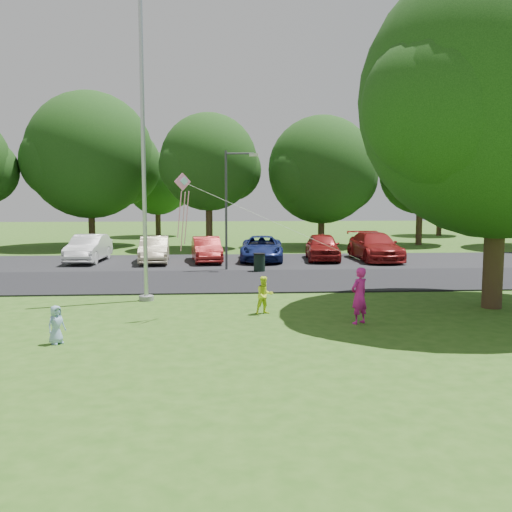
{
  "coord_description": "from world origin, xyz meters",
  "views": [
    {
      "loc": [
        -1.11,
        -14.27,
        3.62
      ],
      "look_at": [
        0.16,
        4.0,
        1.6
      ],
      "focal_mm": 40.0,
      "sensor_mm": 36.0,
      "label": 1
    }
  ],
  "objects": [
    {
      "name": "street_lamp",
      "position": [
        -0.43,
        12.28,
        3.35
      ],
      "size": [
        1.57,
        0.36,
        5.58
      ],
      "rotation": [
        0.0,
        0.0,
        -0.14
      ],
      "color": "#3F3F44",
      "rests_on": "ground"
    },
    {
      "name": "big_tree",
      "position": [
        7.5,
        2.91,
        6.3
      ],
      "size": [
        9.29,
        8.63,
        10.82
      ],
      "rotation": [
        0.0,
        0.0,
        -0.3
      ],
      "color": "#332316",
      "rests_on": "ground"
    },
    {
      "name": "park_road",
      "position": [
        0.0,
        9.0,
        0.03
      ],
      "size": [
        60.0,
        6.0,
        0.06
      ],
      "primitive_type": "cube",
      "color": "black",
      "rests_on": "ground"
    },
    {
      "name": "child_yellow",
      "position": [
        0.32,
        2.56,
        0.57
      ],
      "size": [
        0.67,
        0.59,
        1.14
      ],
      "primitive_type": "imported",
      "rotation": [
        0.0,
        0.0,
        0.33
      ],
      "color": "#E2FF28",
      "rests_on": "ground"
    },
    {
      "name": "ground",
      "position": [
        0.0,
        0.0,
        0.0
      ],
      "size": [
        120.0,
        120.0,
        0.0
      ],
      "primitive_type": "plane",
      "color": "#2C5616",
      "rests_on": "ground"
    },
    {
      "name": "parked_cars",
      "position": [
        0.95,
        15.58,
        0.75
      ],
      "size": [
        17.09,
        5.22,
        1.47
      ],
      "color": "silver",
      "rests_on": "ground"
    },
    {
      "name": "flagpole",
      "position": [
        -3.5,
        5.0,
        4.17
      ],
      "size": [
        0.5,
        0.5,
        10.0
      ],
      "color": "#B7BABF",
      "rests_on": "ground"
    },
    {
      "name": "parking_strip",
      "position": [
        0.0,
        15.5,
        0.03
      ],
      "size": [
        42.0,
        7.0,
        0.06
      ],
      "primitive_type": "cube",
      "color": "black",
      "rests_on": "ground"
    },
    {
      "name": "woman",
      "position": [
        2.83,
        1.09,
        0.79
      ],
      "size": [
        0.69,
        0.64,
        1.58
      ],
      "primitive_type": "imported",
      "rotation": [
        0.0,
        0.0,
        3.74
      ],
      "color": "#C61A86",
      "rests_on": "ground"
    },
    {
      "name": "trash_can",
      "position": [
        0.85,
        11.61,
        0.45
      ],
      "size": [
        0.56,
        0.56,
        0.88
      ],
      "rotation": [
        0.0,
        0.0,
        -0.11
      ],
      "color": "black",
      "rests_on": "ground"
    },
    {
      "name": "tree_row",
      "position": [
        1.59,
        24.23,
        5.71
      ],
      "size": [
        64.35,
        11.94,
        10.88
      ],
      "color": "#332316",
      "rests_on": "ground"
    },
    {
      "name": "child_blue",
      "position": [
        -4.98,
        -0.52,
        0.47
      ],
      "size": [
        0.52,
        0.55,
        0.94
      ],
      "primitive_type": "imported",
      "rotation": [
        0.0,
        0.0,
        0.89
      ],
      "color": "#8FB0DB",
      "rests_on": "ground"
    },
    {
      "name": "kite",
      "position": [
        -1.92,
        2.13,
        3.44
      ],
      "size": [
        5.13,
        1.31,
        2.41
      ],
      "rotation": [
        0.0,
        0.0,
        0.48
      ],
      "color": "pink",
      "rests_on": "ground"
    },
    {
      "name": "horizon_trees",
      "position": [
        4.06,
        33.88,
        4.3
      ],
      "size": [
        77.46,
        7.2,
        7.02
      ],
      "color": "#332316",
      "rests_on": "ground"
    }
  ]
}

